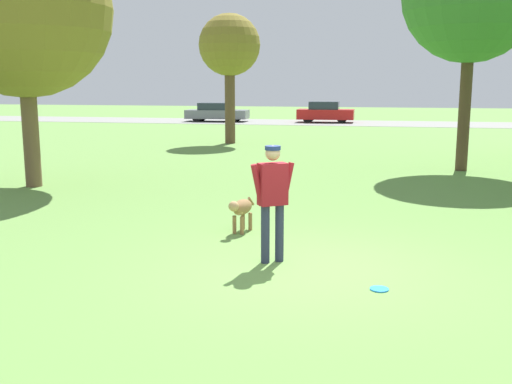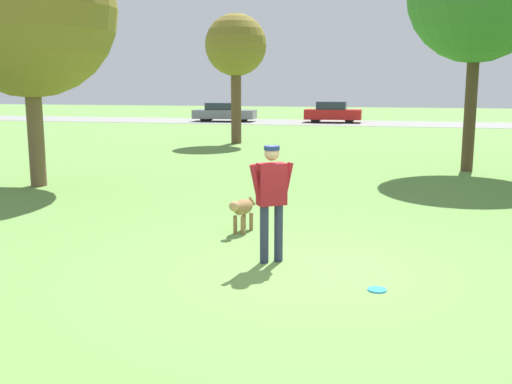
{
  "view_description": "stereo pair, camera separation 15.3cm",
  "coord_description": "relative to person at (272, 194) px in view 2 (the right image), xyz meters",
  "views": [
    {
      "loc": [
        0.96,
        -8.28,
        2.65
      ],
      "look_at": [
        -1.04,
        1.1,
        0.9
      ],
      "focal_mm": 42.0,
      "sensor_mm": 36.0,
      "label": 1
    },
    {
      "loc": [
        1.11,
        -8.25,
        2.65
      ],
      "look_at": [
        -1.04,
        1.1,
        0.9
      ],
      "focal_mm": 42.0,
      "sensor_mm": 36.0,
      "label": 2
    }
  ],
  "objects": [
    {
      "name": "ground_plane",
      "position": [
        0.6,
        -0.25,
        -1.05
      ],
      "size": [
        120.0,
        120.0,
        0.0
      ],
      "primitive_type": "plane",
      "color": "#608C42"
    },
    {
      "name": "far_road_strip",
      "position": [
        0.6,
        32.32,
        -1.04
      ],
      "size": [
        120.0,
        6.0,
        0.01
      ],
      "color": "gray",
      "rests_on": "ground_plane"
    },
    {
      "name": "tree_near_left",
      "position": [
        -7.3,
        5.31,
        3.42
      ],
      "size": [
        4.43,
        4.43,
        6.7
      ],
      "color": "brown",
      "rests_on": "ground_plane"
    },
    {
      "name": "tree_far_left",
      "position": [
        -5.12,
        17.37,
        3.16
      ],
      "size": [
        2.68,
        2.68,
        5.63
      ],
      "color": "brown",
      "rests_on": "ground_plane"
    },
    {
      "name": "parked_car_grey",
      "position": [
        -9.86,
        32.09,
        -0.4
      ],
      "size": [
        4.38,
        1.95,
        1.3
      ],
      "rotation": [
        0.0,
        0.0,
        0.05
      ],
      "color": "slate",
      "rests_on": "ground_plane"
    },
    {
      "name": "frisbee",
      "position": [
        1.59,
        -0.93,
        -1.04
      ],
      "size": [
        0.24,
        0.24,
        0.02
      ],
      "color": "#268CE5",
      "rests_on": "ground_plane"
    },
    {
      "name": "dog",
      "position": [
        -0.87,
        1.67,
        -0.61
      ],
      "size": [
        0.39,
        0.9,
        0.63
      ],
      "rotation": [
        0.0,
        0.0,
        4.48
      ],
      "color": "olive",
      "rests_on": "ground_plane"
    },
    {
      "name": "person",
      "position": [
        0.0,
        0.0,
        0.0
      ],
      "size": [
        0.62,
        0.45,
        1.75
      ],
      "rotation": [
        0.0,
        0.0,
        0.58
      ],
      "color": "#2D334C",
      "rests_on": "ground_plane"
    },
    {
      "name": "parked_car_red",
      "position": [
        -2.34,
        32.6,
        -0.35
      ],
      "size": [
        3.82,
        1.73,
        1.42
      ],
      "rotation": [
        0.0,
        0.0,
        0.01
      ],
      "color": "red",
      "rests_on": "ground_plane"
    }
  ]
}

